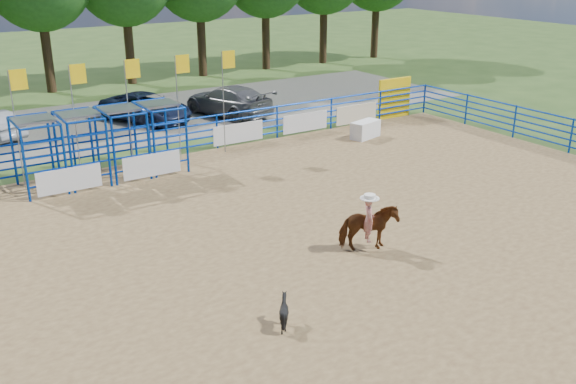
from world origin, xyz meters
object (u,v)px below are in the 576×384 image
object	(u,v)px
announcer_table	(365,129)
horse_and_rider	(368,224)
car_c	(146,107)
calf	(284,312)
car_d	(228,101)

from	to	relation	value
announcer_table	horse_and_rider	bearing A→B (deg)	-128.86
horse_and_rider	car_c	size ratio (longest dim) A/B	0.47
announcer_table	horse_and_rider	xyz separation A→B (m)	(-7.33, -9.10, 0.41)
announcer_table	calf	xyz separation A→B (m)	(-11.41, -11.14, -0.03)
horse_and_rider	announcer_table	bearing A→B (deg)	51.14
horse_and_rider	car_d	xyz separation A→B (m)	(4.17, 16.27, -0.05)
horse_and_rider	calf	distance (m)	4.58
calf	car_d	world-z (taller)	car_d
car_c	announcer_table	bearing A→B (deg)	-71.91
calf	car_d	size ratio (longest dim) A/B	0.14
car_d	announcer_table	bearing A→B (deg)	99.12
horse_and_rider	car_c	distance (m)	17.38
calf	car_c	distance (m)	19.88
car_c	car_d	world-z (taller)	car_d
announcer_table	calf	size ratio (longest dim) A/B	2.02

